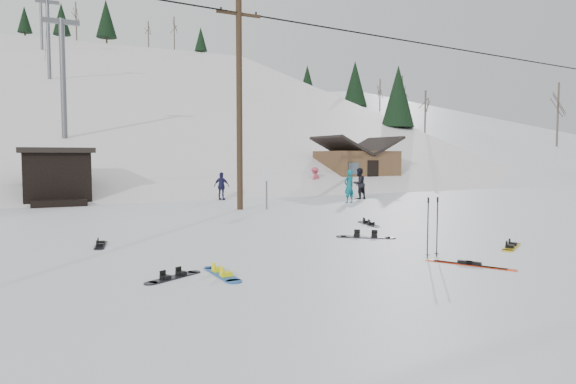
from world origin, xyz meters
name	(u,v)px	position (x,y,z in m)	size (l,w,h in m)	color
ground	(426,287)	(0.00, 0.00, 0.00)	(200.00, 200.00, 0.00)	white
ski_slope	(93,281)	(0.00, 55.00, -12.00)	(60.00, 75.00, 45.00)	white
ridge_right	(386,252)	(38.00, 50.00, -11.00)	(34.00, 85.00, 36.00)	white
treeline_right	(415,175)	(36.00, 42.00, 0.00)	(20.00, 60.00, 10.00)	black
treeline_crest	(70,170)	(0.00, 86.00, 0.00)	(50.00, 6.00, 10.00)	black
utility_pole	(239,102)	(2.00, 14.00, 4.68)	(2.00, 0.26, 9.00)	#3A2819
trail_sign	(267,180)	(3.10, 13.58, 1.27)	(0.50, 0.09, 1.85)	#595B60
lift_hut	(56,176)	(-5.00, 20.94, 1.36)	(3.40, 4.10, 2.75)	black
lift_tower_near	(63,71)	(-4.00, 30.00, 7.86)	(2.20, 0.36, 8.00)	#595B60
lift_tower_mid	(48,35)	(-4.00, 50.00, 14.36)	(2.20, 0.36, 8.00)	#595B60
lift_tower_far	(41,17)	(-4.00, 70.00, 20.86)	(2.20, 0.36, 8.00)	#595B60
cabin	(356,168)	(15.00, 24.00, 1.48)	(5.39, 4.40, 3.77)	brown
hero_snowboard	(222,274)	(-2.92, 2.55, 0.03)	(0.31, 1.60, 0.11)	#1A55AE
hero_skis	(469,264)	(2.09, 0.98, 0.03)	(0.98, 1.74, 0.10)	#BB3513
ski_poles	(433,226)	(2.03, 2.05, 0.71)	(0.38, 0.10, 1.39)	black
board_scatter_a	(173,277)	(-3.83, 2.73, 0.02)	(1.22, 0.78, 0.09)	black
board_scatter_b	(101,245)	(-4.62, 7.11, 0.02)	(0.47, 1.35, 0.10)	black
board_scatter_d	(366,237)	(2.32, 5.07, 0.03)	(1.41, 1.16, 0.12)	black
board_scatter_e	(511,247)	(4.71, 2.08, 0.03)	(1.31, 0.89, 0.10)	yellow
board_scatter_f	(369,224)	(4.11, 7.39, 0.03)	(0.60, 1.52, 0.11)	black
skier_teal	(349,186)	(8.04, 14.49, 0.83)	(0.60, 0.40, 1.66)	#0A606C
skier_dark	(359,184)	(9.77, 16.12, 0.84)	(0.82, 0.64, 1.69)	black
skier_pink	(315,180)	(10.33, 21.90, 0.81)	(1.05, 0.60, 1.63)	#BD4256
skier_navy	(222,186)	(2.93, 18.97, 0.74)	(0.87, 0.36, 1.49)	#1C1A43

